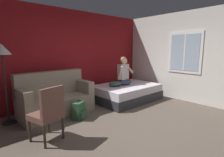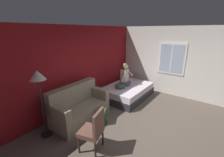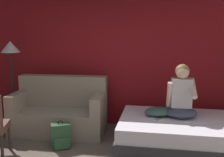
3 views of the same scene
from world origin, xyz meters
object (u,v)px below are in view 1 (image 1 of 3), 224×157
(bed, at_px, (126,92))
(backpack, at_px, (79,111))
(side_chair, at_px, (48,112))
(throw_pillow, at_px, (115,84))
(cell_phone, at_px, (120,87))
(couch, at_px, (55,98))
(person_seated, at_px, (124,73))
(floor_lamp, at_px, (2,57))

(bed, relative_size, backpack, 4.38)
(side_chair, xyz_separation_m, throw_pillow, (2.46, 0.98, 0.02))
(bed, height_order, cell_phone, cell_phone)
(backpack, relative_size, throw_pillow, 0.95)
(couch, distance_m, backpack, 0.76)
(bed, bearing_deg, person_seated, 88.99)
(cell_phone, distance_m, floor_lamp, 3.04)
(person_seated, relative_size, throw_pillow, 1.82)
(floor_lamp, bearing_deg, bed, -8.22)
(couch, height_order, backpack, couch)
(side_chair, bearing_deg, cell_phone, 17.47)
(cell_phone, height_order, floor_lamp, floor_lamp)
(couch, bearing_deg, floor_lamp, 173.00)
(bed, relative_size, side_chair, 2.05)
(couch, height_order, side_chair, couch)
(side_chair, bearing_deg, couch, 61.69)
(cell_phone, bearing_deg, backpack, 45.08)
(bed, relative_size, couch, 1.16)
(bed, xyz_separation_m, cell_phone, (-0.35, -0.07, 0.25))
(backpack, xyz_separation_m, floor_lamp, (-1.28, 0.80, 1.24))
(throw_pillow, relative_size, floor_lamp, 0.28)
(side_chair, relative_size, backpack, 2.14)
(backpack, height_order, throw_pillow, throw_pillow)
(person_seated, relative_size, backpack, 1.91)
(side_chair, xyz_separation_m, backpack, (0.91, 0.51, -0.34))
(couch, relative_size, throw_pillow, 3.60)
(bed, relative_size, floor_lamp, 1.18)
(couch, height_order, floor_lamp, floor_lamp)
(couch, xyz_separation_m, side_chair, (-0.64, -1.19, 0.14))
(cell_phone, bearing_deg, floor_lamp, 24.67)
(person_seated, bearing_deg, bed, -91.01)
(person_seated, xyz_separation_m, floor_lamp, (-3.19, 0.33, 0.59))
(bed, xyz_separation_m, floor_lamp, (-3.19, 0.46, 1.19))
(bed, height_order, backpack, bed)
(bed, relative_size, throw_pillow, 4.18)
(bed, bearing_deg, floor_lamp, 171.78)
(person_seated, bearing_deg, couch, 174.56)
(bed, xyz_separation_m, side_chair, (-2.82, -0.85, 0.30))
(side_chair, relative_size, cell_phone, 6.81)
(backpack, relative_size, cell_phone, 3.18)
(throw_pillow, distance_m, cell_phone, 0.21)
(throw_pillow, height_order, floor_lamp, floor_lamp)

